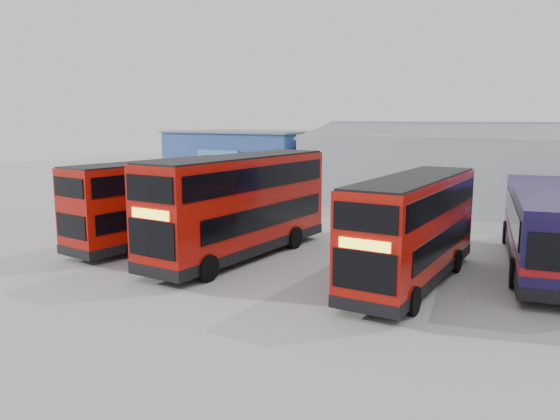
% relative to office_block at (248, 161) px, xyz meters
% --- Properties ---
extents(ground_plane, '(120.00, 120.00, 0.00)m').
position_rel_office_block_xyz_m(ground_plane, '(14.00, -17.99, -2.58)').
color(ground_plane, gray).
rests_on(ground_plane, ground).
extents(office_block, '(12.30, 8.32, 5.12)m').
position_rel_office_block_xyz_m(office_block, '(0.00, 0.00, 0.00)').
color(office_block, navy).
rests_on(office_block, ground).
extents(maintenance_shed, '(30.50, 12.00, 5.89)m').
position_rel_office_block_xyz_m(maintenance_shed, '(22.00, 2.01, 0.02)').
color(maintenance_shed, '#91979E').
rests_on(maintenance_shed, ground).
extents(double_decker_left, '(3.03, 9.81, 4.09)m').
position_rel_office_block_xyz_m(double_decker_left, '(7.62, -18.44, -0.55)').
color(double_decker_left, '#9F1009').
rests_on(double_decker_left, ground).
extents(double_decker_centre, '(2.84, 10.73, 4.52)m').
position_rel_office_block_xyz_m(double_decker_centre, '(12.52, -18.48, -0.33)').
color(double_decker_centre, '#9F1009').
rests_on(double_decker_centre, ground).
extents(double_decker_right, '(2.56, 9.57, 4.03)m').
position_rel_office_block_xyz_m(double_decker_right, '(20.32, -18.31, -0.58)').
color(double_decker_right, '#9F1009').
rests_on(double_decker_right, ground).
extents(single_decker_blue, '(5.14, 12.35, 3.27)m').
position_rel_office_block_xyz_m(single_decker_blue, '(24.32, -13.32, -0.95)').
color(single_decker_blue, '#100D3C').
rests_on(single_decker_blue, ground).
extents(panel_van, '(2.29, 4.72, 2.00)m').
position_rel_office_block_xyz_m(panel_van, '(-3.63, -5.95, -1.46)').
color(panel_van, white).
rests_on(panel_van, ground).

